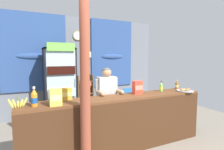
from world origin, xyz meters
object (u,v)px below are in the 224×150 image
object	(u,v)px
shopkeeper	(107,95)
soda_bottle_orange_soda	(34,98)
plastic_lawn_chair	(129,100)
soda_bottle_lime_soda	(161,87)
banana_bunch	(18,103)
snack_box_instant_noodle	(55,97)
timber_post	(85,85)
snack_box_crackers	(138,87)
drink_fridge	(60,80)
snack_box_choco_powder	(66,94)
bottle_shelf_rack	(85,94)
soda_bottle_iced_tea	(177,85)
pastry_tray	(185,90)
stall_counter	(123,119)

from	to	relation	value
shopkeeper	soda_bottle_orange_soda	world-z (taller)	shopkeeper
plastic_lawn_chair	soda_bottle_lime_soda	xyz separation A→B (m)	(-0.09, -1.42, 0.59)
banana_bunch	shopkeeper	bearing A→B (deg)	16.19
snack_box_instant_noodle	timber_post	bearing A→B (deg)	-34.99
timber_post	snack_box_crackers	xyz separation A→B (m)	(1.21, 0.47, -0.20)
soda_bottle_lime_soda	banana_bunch	distance (m)	2.68
drink_fridge	plastic_lawn_chair	distance (m)	2.00
drink_fridge	banana_bunch	size ratio (longest dim) A/B	7.50
timber_post	snack_box_choco_powder	xyz separation A→B (m)	(-0.16, 0.57, -0.22)
shopkeeper	banana_bunch	bearing A→B (deg)	-163.81
shopkeeper	snack_box_instant_noodle	xyz separation A→B (m)	(-1.08, -0.56, 0.17)
soda_bottle_lime_soda	banana_bunch	size ratio (longest dim) A/B	0.79
snack_box_instant_noodle	soda_bottle_orange_soda	bearing A→B (deg)	165.61
drink_fridge	bottle_shelf_rack	xyz separation A→B (m)	(0.76, 0.31, -0.50)
soda_bottle_iced_tea	plastic_lawn_chair	bearing A→B (deg)	108.83
snack_box_crackers	snack_box_choco_powder	bearing A→B (deg)	175.66
soda_bottle_lime_soda	snack_box_instant_noodle	bearing A→B (deg)	-174.35
snack_box_crackers	pastry_tray	xyz separation A→B (m)	(1.05, -0.21, -0.11)
snack_box_choco_powder	banana_bunch	size ratio (longest dim) A/B	0.72
soda_bottle_iced_tea	soda_bottle_lime_soda	world-z (taller)	soda_bottle_lime_soda
soda_bottle_iced_tea	pastry_tray	size ratio (longest dim) A/B	0.57
soda_bottle_iced_tea	pastry_tray	xyz separation A→B (m)	(-0.09, -0.32, -0.07)
banana_bunch	soda_bottle_orange_soda	bearing A→B (deg)	-6.77
soda_bottle_lime_soda	banana_bunch	world-z (taller)	soda_bottle_lime_soda
stall_counter	drink_fridge	distance (m)	2.23
stall_counter	snack_box_crackers	size ratio (longest dim) A/B	13.55
timber_post	plastic_lawn_chair	world-z (taller)	timber_post
soda_bottle_orange_soda	snack_box_instant_noodle	distance (m)	0.29
soda_bottle_orange_soda	pastry_tray	size ratio (longest dim) A/B	0.82
soda_bottle_iced_tea	soda_bottle_lime_soda	size ratio (longest dim) A/B	0.93
stall_counter	drink_fridge	size ratio (longest dim) A/B	1.68
shopkeeper	soda_bottle_lime_soda	size ratio (longest dim) A/B	6.87
soda_bottle_lime_soda	pastry_tray	xyz separation A→B (m)	(0.45, -0.23, -0.07)
drink_fridge	soda_bottle_lime_soda	xyz separation A→B (m)	(1.76, -1.84, -0.04)
timber_post	shopkeeper	distance (m)	1.14
banana_bunch	timber_post	bearing A→B (deg)	-22.46
bottle_shelf_rack	banana_bunch	distance (m)	2.84
soda_bottle_orange_soda	snack_box_instant_noodle	world-z (taller)	soda_bottle_orange_soda
banana_bunch	pastry_tray	bearing A→B (deg)	-1.98
snack_box_instant_noodle	drink_fridge	bearing A→B (deg)	78.65
soda_bottle_lime_soda	drink_fridge	bearing A→B (deg)	133.79
snack_box_choco_powder	snack_box_crackers	size ratio (longest dim) A/B	0.77
stall_counter	shopkeeper	world-z (taller)	shopkeeper
bottle_shelf_rack	snack_box_crackers	distance (m)	2.25
drink_fridge	snack_box_instant_noodle	distance (m)	2.10
bottle_shelf_rack	soda_bottle_iced_tea	bearing A→B (deg)	-52.94
stall_counter	bottle_shelf_rack	bearing A→B (deg)	89.68
snack_box_instant_noodle	banana_bunch	size ratio (longest dim) A/B	0.91
soda_bottle_orange_soda	snack_box_choco_powder	distance (m)	0.55
soda_bottle_iced_tea	banana_bunch	xyz separation A→B (m)	(-3.22, -0.21, -0.02)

